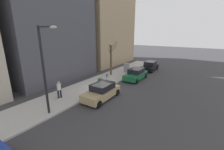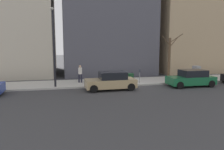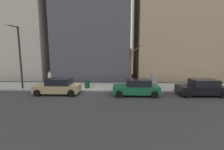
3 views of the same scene
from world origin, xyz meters
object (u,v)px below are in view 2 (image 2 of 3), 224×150
Objects in this scene: trash_bin at (131,78)px; office_block_center at (105,2)px; parked_car_green at (191,78)px; streetlamp at (54,42)px; utility_box at (196,73)px; parking_meter at (140,75)px; parked_car_tan at (111,81)px; pedestrian_near_meter at (80,73)px; bare_tree at (169,57)px.

trash_bin is 0.05× the size of office_block_center.
streetlamp reaches higher than parked_car_green.
utility_box reaches higher than parked_car_green.
utility_box reaches higher than trash_bin.
office_block_center is at bearing 6.92° from parking_meter.
parked_car_green is at bearing -113.13° from trash_bin.
streetlamp is 7.22× the size of trash_bin.
parked_car_tan is 0.22× the size of office_block_center.
office_block_center is (9.78, 7.86, 8.60)m from utility_box.
streetlamp reaches higher than utility_box.
utility_box is 0.86× the size of pedestrian_near_meter.
parked_car_green is 0.65× the size of streetlamp.
parked_car_tan is 3.14m from trash_bin.
utility_box reaches higher than parking_meter.
parked_car_green is at bearing -111.47° from parking_meter.
parked_car_green is 12.59m from streetlamp.
parking_meter is (1.71, 4.35, 0.24)m from parked_car_green.
parked_car_green is 3.12× the size of parking_meter.
parked_car_green is 2.53× the size of pedestrian_near_meter.
office_block_center reaches higher than parked_car_tan.
parked_car_green is 16.13m from office_block_center.
trash_bin is (-1.69, 4.82, -1.89)m from bare_tree.
parked_car_tan is at bearing 117.30° from bare_tree.
parking_meter reaches higher than trash_bin.
utility_box is 7.30m from trash_bin.
parking_meter is at bearing 97.37° from utility_box.
office_block_center is (8.49, 5.40, 6.96)m from bare_tree.
bare_tree is 12.23m from office_block_center.
utility_box is at bearing 11.17° from pedestrian_near_meter.
parked_car_green is 3.39m from utility_box.
parking_meter is 0.92m from trash_bin.
trash_bin is (2.16, 5.06, -0.14)m from parked_car_green.
streetlamp is at bearing 149.27° from office_block_center.
office_block_center reaches higher than trash_bin.
streetlamp reaches higher than bare_tree.
office_block_center is at bearing 38.80° from utility_box.
parked_car_green is 4.67× the size of trash_bin.
streetlamp is (-0.17, 7.71, 3.04)m from parking_meter.
utility_box is 3.23m from bare_tree.
streetlamp is 4.16m from pedestrian_near_meter.
utility_box is 15.22m from office_block_center.
trash_bin is (2.03, -2.39, -0.14)m from parked_car_tan.
pedestrian_near_meter reaches higher than utility_box.
bare_tree is (1.29, 2.46, 1.64)m from utility_box.
bare_tree is at bearing -70.65° from trash_bin.
utility_box is at bearing -86.86° from trash_bin.
office_block_center is (10.63, 1.29, 8.47)m from parking_meter.
parked_car_green is at bearing -176.43° from bare_tree.
bare_tree is (2.14, -4.11, 1.51)m from parking_meter.
office_block_center is at bearing -30.73° from streetlamp.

